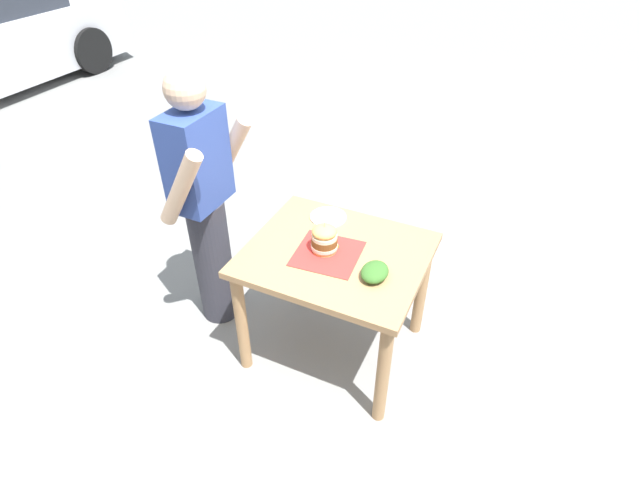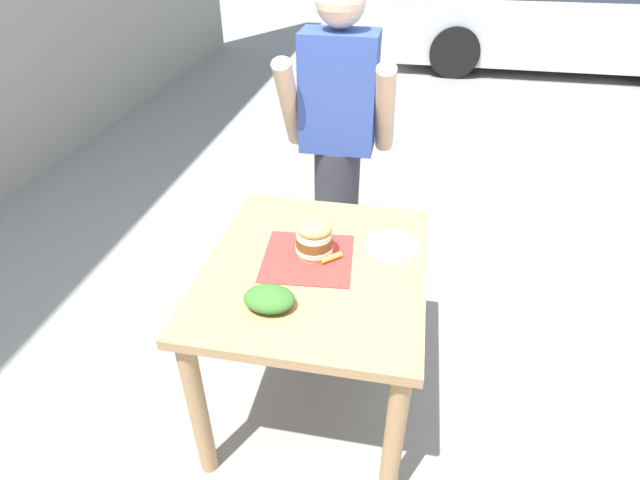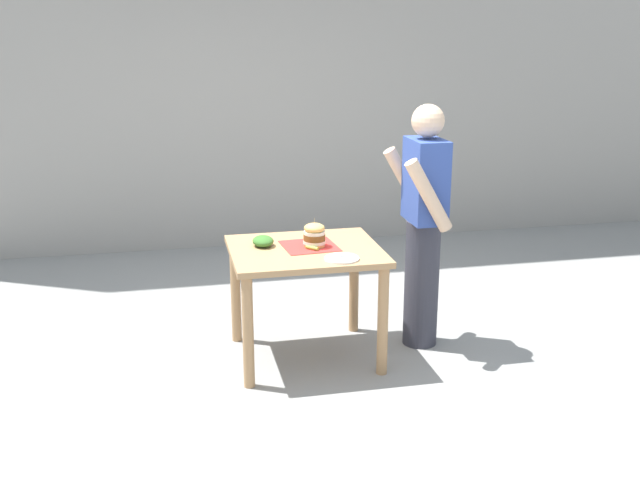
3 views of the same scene
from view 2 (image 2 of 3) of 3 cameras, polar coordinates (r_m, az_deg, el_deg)
ground_plane at (r=2.48m, az=-0.45°, el=-17.27°), size 80.00×80.00×0.00m
patio_table at (r=2.02m, az=-0.53°, el=-5.95°), size 0.85×0.98×0.77m
serving_paper at (r=1.97m, az=-1.41°, el=-2.06°), size 0.38×0.38×0.00m
sandwich at (r=1.94m, az=-0.67°, el=0.29°), size 0.15×0.15×0.19m
pickle_spear at (r=1.94m, az=1.27°, el=-2.04°), size 0.08×0.08×0.02m
side_plate_with_forks at (r=2.05m, az=8.24°, el=-0.63°), size 0.22×0.22×0.02m
side_salad at (r=1.74m, az=-5.81°, el=-6.70°), size 0.18×0.14×0.07m
diner_across_table at (r=2.59m, az=2.01°, el=10.24°), size 0.55×0.35×1.69m
parked_car_near_curb at (r=8.05m, az=25.71°, el=22.55°), size 4.21×1.86×1.60m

